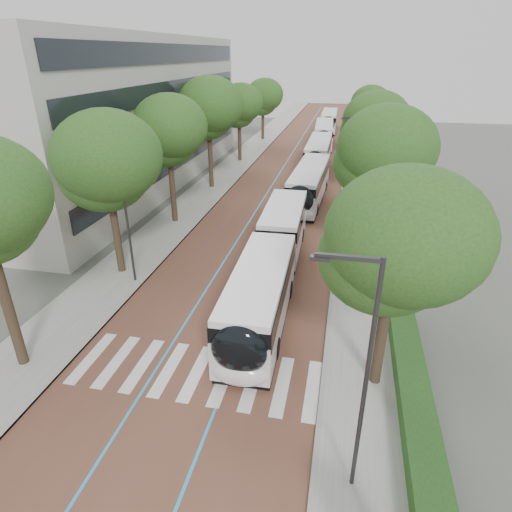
% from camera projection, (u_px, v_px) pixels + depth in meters
% --- Properties ---
extents(ground, '(160.00, 160.00, 0.00)m').
position_uv_depth(ground, '(184.00, 388.00, 17.62)').
color(ground, '#51544C').
rests_on(ground, ground).
extents(road, '(11.00, 140.00, 0.02)m').
position_uv_depth(road, '(299.00, 164.00, 52.91)').
color(road, brown).
rests_on(road, ground).
extents(sidewalk_left, '(4.00, 140.00, 0.12)m').
position_uv_depth(sidewalk_left, '(240.00, 160.00, 54.29)').
color(sidewalk_left, gray).
rests_on(sidewalk_left, ground).
extents(sidewalk_right, '(4.00, 140.00, 0.12)m').
position_uv_depth(sidewalk_right, '(361.00, 166.00, 51.49)').
color(sidewalk_right, gray).
rests_on(sidewalk_right, ground).
extents(kerb_left, '(0.20, 140.00, 0.14)m').
position_uv_depth(kerb_left, '(255.00, 161.00, 53.94)').
color(kerb_left, gray).
rests_on(kerb_left, ground).
extents(kerb_right, '(0.20, 140.00, 0.14)m').
position_uv_depth(kerb_right, '(345.00, 166.00, 51.85)').
color(kerb_right, gray).
rests_on(kerb_right, ground).
extents(zebra_crossing, '(10.55, 3.60, 0.01)m').
position_uv_depth(zebra_crossing, '(197.00, 373.00, 18.46)').
color(zebra_crossing, silver).
rests_on(zebra_crossing, ground).
extents(lane_line_left, '(0.12, 126.00, 0.01)m').
position_uv_depth(lane_line_left, '(286.00, 163.00, 53.21)').
color(lane_line_left, '#2A94D3').
rests_on(lane_line_left, road).
extents(lane_line_right, '(0.12, 126.00, 0.01)m').
position_uv_depth(lane_line_right, '(312.00, 164.00, 52.61)').
color(lane_line_right, '#2A94D3').
rests_on(lane_line_right, road).
extents(office_building, '(18.11, 40.00, 14.00)m').
position_uv_depth(office_building, '(95.00, 113.00, 42.94)').
color(office_building, '#9E9A92').
rests_on(office_building, ground).
extents(hedge, '(1.20, 14.00, 0.80)m').
position_uv_depth(hedge, '(417.00, 414.00, 15.70)').
color(hedge, '#1A3B14').
rests_on(hedge, sidewalk_right).
extents(streetlight_near, '(1.82, 0.20, 8.00)m').
position_uv_depth(streetlight_near, '(361.00, 365.00, 11.66)').
color(streetlight_near, '#2E2F31').
rests_on(streetlight_near, sidewalk_right).
extents(streetlight_far, '(1.82, 0.20, 8.00)m').
position_uv_depth(streetlight_far, '(358.00, 160.00, 33.72)').
color(streetlight_far, '#2E2F31').
rests_on(streetlight_far, sidewalk_right).
extents(lamp_post_left, '(0.14, 0.14, 8.00)m').
position_uv_depth(lamp_post_left, '(127.00, 218.00, 24.04)').
color(lamp_post_left, '#2E2F31').
rests_on(lamp_post_left, sidewalk_left).
extents(trees_left, '(6.17, 60.39, 10.07)m').
position_uv_depth(trees_left, '(199.00, 122.00, 38.33)').
color(trees_left, '#2D2116').
rests_on(trees_left, ground).
extents(trees_right, '(5.92, 47.25, 9.38)m').
position_uv_depth(trees_right, '(376.00, 145.00, 30.57)').
color(trees_right, '#2D2116').
rests_on(trees_right, ground).
extents(lead_bus, '(3.00, 18.46, 3.20)m').
position_uv_depth(lead_bus, '(271.00, 264.00, 24.34)').
color(lead_bus, black).
rests_on(lead_bus, ground).
extents(bus_queued_0, '(2.98, 12.48, 3.20)m').
position_uv_depth(bus_queued_0, '(309.00, 185.00, 38.65)').
color(bus_queued_0, silver).
rests_on(bus_queued_0, ground).
extents(bus_queued_1, '(2.59, 12.41, 3.20)m').
position_uv_depth(bus_queued_1, '(318.00, 154.00, 50.29)').
color(bus_queued_1, silver).
rests_on(bus_queued_1, ground).
extents(bus_queued_2, '(3.10, 12.50, 3.20)m').
position_uv_depth(bus_queued_2, '(324.00, 135.00, 62.15)').
color(bus_queued_2, silver).
rests_on(bus_queued_2, ground).
extents(bus_queued_3, '(2.75, 12.44, 3.20)m').
position_uv_depth(bus_queued_3, '(329.00, 121.00, 74.17)').
color(bus_queued_3, silver).
rests_on(bus_queued_3, ground).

